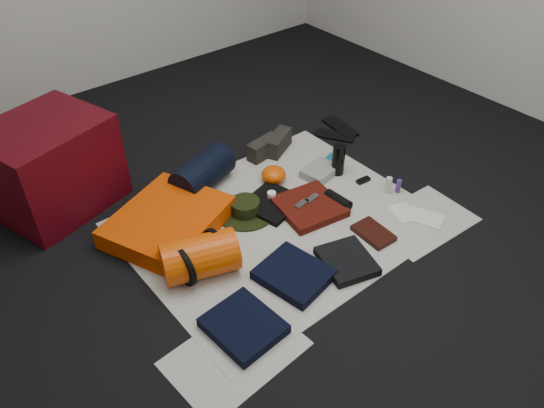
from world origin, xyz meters
TOP-DOWN VIEW (x-y plane):
  - floor at (0.00, 0.00)m, footprint 4.50×4.50m
  - newspaper_mat at (0.00, 0.00)m, footprint 1.60×1.30m
  - newspaper_sheet_front_left at (-0.70, -0.55)m, footprint 0.61×0.44m
  - newspaper_sheet_front_right at (0.65, -0.50)m, footprint 0.60×0.43m
  - red_cabinet at (-0.87, 0.96)m, footprint 0.76×0.69m
  - sleeping_pad at (-0.50, 0.34)m, footprint 0.77×0.71m
  - stuff_sack at (-0.54, -0.05)m, footprint 0.42×0.33m
  - sack_strap_left at (-0.64, -0.05)m, footprint 0.02×0.22m
  - sack_strap_right at (-0.44, -0.05)m, footprint 0.03×0.22m
  - navy_duffel at (-0.13, 0.55)m, footprint 0.45×0.33m
  - boonie_brim at (-0.08, 0.19)m, footprint 0.39×0.39m
  - boonie_crown at (-0.08, 0.19)m, footprint 0.17×0.17m
  - hiking_boot_left at (0.37, 0.59)m, footprint 0.25×0.12m
  - hiking_boot_right at (0.49, 0.58)m, footprint 0.26×0.19m
  - flip_flop_left at (0.91, 0.47)m, footprint 0.23×0.29m
  - flip_flop_right at (1.02, 0.52)m, footprint 0.15×0.31m
  - trousers_navy_a at (-0.59, -0.47)m, footprint 0.31×0.35m
  - trousers_navy_b at (-0.21, -0.38)m, footprint 0.35×0.38m
  - trousers_charcoal at (0.07, -0.48)m, footprint 0.32×0.34m
  - black_tshirt at (0.08, 0.15)m, footprint 0.36×0.35m
  - red_shirt at (0.22, -0.02)m, footprint 0.39×0.39m
  - orange_stuff_sack at (0.24, 0.32)m, footprint 0.19×0.19m
  - first_aid_pouch at (0.50, 0.19)m, footprint 0.24×0.20m
  - water_bottle at (0.61, 0.14)m, footprint 0.10×0.10m
  - speaker at (0.38, -0.10)m, footprint 0.08×0.18m
  - compact_camera at (0.58, 0.23)m, footprint 0.10×0.06m
  - cyan_case at (0.67, 0.25)m, footprint 0.12×0.09m
  - toiletry_purple at (0.75, -0.24)m, footprint 0.04×0.04m
  - toiletry_clear at (0.70, -0.20)m, footprint 0.05×0.05m
  - paperback_book at (0.34, -0.41)m, footprint 0.16×0.23m
  - map_booklet at (0.68, -0.51)m, footprint 0.20×0.23m
  - map_printout at (0.62, -0.39)m, footprint 0.17×0.19m
  - sunglasses at (0.66, -0.04)m, footprint 0.09×0.05m
  - key_cluster at (-0.59, -0.55)m, footprint 0.08×0.08m
  - tape_roll at (0.10, 0.18)m, footprint 0.05×0.05m
  - energy_bar_a at (0.18, -0.00)m, footprint 0.10×0.05m
  - energy_bar_b at (0.26, -0.00)m, footprint 0.10×0.05m

SIDE VIEW (x-z plane):
  - floor at x=0.00m, z-range -0.02..0.00m
  - newspaper_sheet_front_left at x=-0.70m, z-range 0.00..0.00m
  - newspaper_sheet_front_right at x=0.65m, z-range 0.00..0.00m
  - newspaper_mat at x=0.00m, z-range 0.00..0.01m
  - flip_flop_left at x=0.91m, z-range 0.00..0.02m
  - flip_flop_right at x=1.02m, z-range 0.00..0.02m
  - map_printout at x=0.62m, z-range 0.01..0.01m
  - boonie_brim at x=-0.08m, z-range 0.01..0.02m
  - map_booklet at x=0.68m, z-range 0.01..0.02m
  - key_cluster at x=-0.59m, z-range 0.01..0.02m
  - sunglasses at x=0.66m, z-range 0.01..0.03m
  - black_tshirt at x=0.08m, z-range 0.01..0.04m
  - paperback_book at x=0.34m, z-range 0.01..0.04m
  - cyan_case at x=0.67m, z-range 0.01..0.04m
  - compact_camera at x=0.58m, z-range 0.01..0.05m
  - trousers_charcoal at x=0.07m, z-range 0.01..0.05m
  - red_shirt at x=0.22m, z-range 0.01..0.05m
  - trousers_navy_a at x=-0.59m, z-range 0.01..0.06m
  - trousers_navy_b at x=-0.21m, z-range 0.01..0.06m
  - first_aid_pouch at x=0.50m, z-range 0.01..0.06m
  - speaker at x=0.38m, z-range 0.01..0.07m
  - toiletry_purple at x=0.75m, z-range 0.01..0.09m
  - boonie_crown at x=-0.08m, z-range 0.02..0.09m
  - tape_roll at x=0.10m, z-range 0.04..0.07m
  - orange_stuff_sack at x=0.24m, z-range 0.01..0.11m
  - energy_bar_a at x=0.18m, z-range 0.05..0.07m
  - energy_bar_b at x=0.26m, z-range 0.05..0.07m
  - toiletry_clear at x=0.70m, z-range 0.01..0.11m
  - sleeping_pad at x=-0.50m, z-range 0.01..0.12m
  - hiking_boot_left at x=0.37m, z-range 0.01..0.13m
  - hiking_boot_right at x=0.49m, z-range 0.01..0.13m
  - water_bottle at x=0.61m, z-range 0.01..0.21m
  - navy_duffel at x=-0.13m, z-range 0.01..0.22m
  - sack_strap_left at x=-0.64m, z-range 0.01..0.22m
  - sack_strap_right at x=-0.44m, z-range 0.01..0.22m
  - stuff_sack at x=-0.54m, z-range 0.01..0.23m
  - red_cabinet at x=-0.87m, z-range 0.00..0.53m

